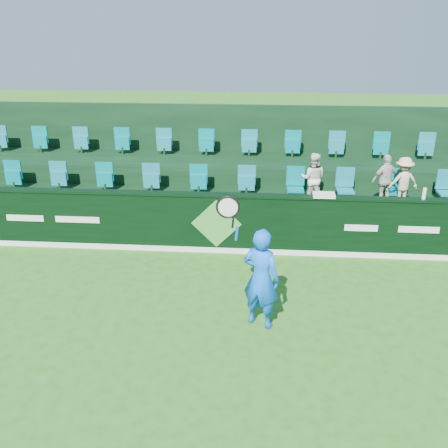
# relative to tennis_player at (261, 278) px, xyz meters

# --- Properties ---
(ground) EXTENTS (60.00, 60.00, 0.00)m
(ground) POSITION_rel_tennis_player_xyz_m (-0.98, -1.17, -0.90)
(ground) COLOR #276417
(ground) RESTS_ON ground
(sponsor_hoarding) EXTENTS (16.00, 0.25, 1.35)m
(sponsor_hoarding) POSITION_rel_tennis_player_xyz_m (-0.98, 2.83, -0.22)
(sponsor_hoarding) COLOR black
(sponsor_hoarding) RESTS_ON ground
(stand_tier_front) EXTENTS (16.00, 2.00, 0.80)m
(stand_tier_front) POSITION_rel_tennis_player_xyz_m (-0.98, 3.93, -0.50)
(stand_tier_front) COLOR black
(stand_tier_front) RESTS_ON ground
(stand_tier_back) EXTENTS (16.00, 1.80, 1.30)m
(stand_tier_back) POSITION_rel_tennis_player_xyz_m (-0.98, 5.83, -0.25)
(stand_tier_back) COLOR black
(stand_tier_back) RESTS_ON ground
(stand_rear) EXTENTS (16.00, 4.10, 2.60)m
(stand_rear) POSITION_rel_tennis_player_xyz_m (-0.98, 6.28, 0.32)
(stand_rear) COLOR black
(stand_rear) RESTS_ON ground
(seat_row_front) EXTENTS (13.50, 0.50, 0.60)m
(seat_row_front) POSITION_rel_tennis_player_xyz_m (-0.98, 4.33, 0.20)
(seat_row_front) COLOR #157786
(seat_row_front) RESTS_ON stand_tier_front
(seat_row_back) EXTENTS (13.50, 0.50, 0.60)m
(seat_row_back) POSITION_rel_tennis_player_xyz_m (-0.98, 6.13, 0.70)
(seat_row_back) COLOR #157786
(seat_row_back) RESTS_ON stand_tier_back
(tennis_player) EXTENTS (1.13, 0.65, 2.36)m
(tennis_player) POSITION_rel_tennis_player_xyz_m (0.00, 0.00, 0.00)
(tennis_player) COLOR blue
(tennis_player) RESTS_ON ground
(spectator_left) EXTENTS (0.65, 0.54, 1.20)m
(spectator_left) POSITION_rel_tennis_player_xyz_m (1.16, 3.95, 0.50)
(spectator_left) COLOR white
(spectator_left) RESTS_ON stand_tier_front
(spectator_middle) EXTENTS (0.76, 0.53, 1.19)m
(spectator_middle) POSITION_rel_tennis_player_xyz_m (2.81, 3.95, 0.50)
(spectator_middle) COLOR beige
(spectator_middle) RESTS_ON stand_tier_front
(spectator_right) EXTENTS (0.81, 0.56, 1.14)m
(spectator_right) POSITION_rel_tennis_player_xyz_m (3.20, 3.95, 0.48)
(spectator_right) COLOR #CDBA90
(spectator_right) RESTS_ON stand_tier_front
(towel) EXTENTS (0.46, 0.30, 0.07)m
(towel) POSITION_rel_tennis_player_xyz_m (1.29, 2.83, 0.49)
(towel) COLOR white
(towel) RESTS_ON sponsor_hoarding
(drinks_bottle) EXTENTS (0.08, 0.08, 0.24)m
(drinks_bottle) POSITION_rel_tennis_player_xyz_m (3.35, 2.83, 0.58)
(drinks_bottle) COLOR white
(drinks_bottle) RESTS_ON sponsor_hoarding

